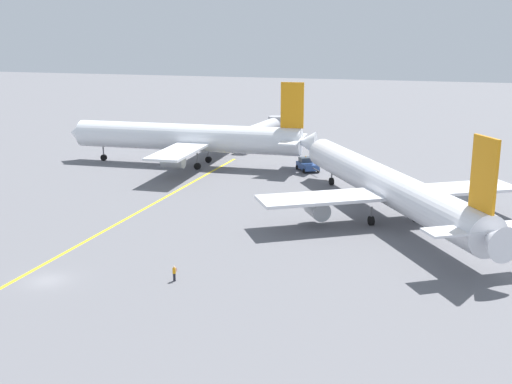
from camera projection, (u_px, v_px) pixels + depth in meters
name	position (u px, v px, depth m)	size (l,w,h in m)	color
ground_plane	(47.00, 281.00, 69.54)	(600.00, 600.00, 0.00)	slate
taxiway_stripe	(73.00, 248.00, 79.75)	(0.50, 120.00, 0.01)	yellow
airliner_at_gate_left	(189.00, 138.00, 127.44)	(51.74, 39.27, 16.93)	white
airliner_being_pushed	(386.00, 185.00, 91.72)	(35.98, 49.84, 15.47)	silver
pushback_tug	(307.00, 165.00, 123.51)	(5.97, 7.73, 2.75)	#2D4C8C
ground_crew_marshaller_foreground	(174.00, 273.00, 69.20)	(0.50, 0.36, 1.74)	black
jet_bridge	(264.00, 128.00, 151.43)	(4.97, 23.15, 5.64)	#B7B7BC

